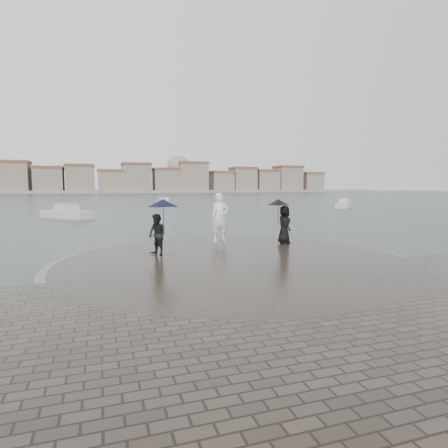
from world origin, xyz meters
name	(u,v)px	position (x,y,z in m)	size (l,w,h in m)	color
ground	(282,297)	(0.00, 0.00, 0.00)	(400.00, 400.00, 0.00)	#2B3835
kerb_ring	(236,265)	(0.00, 3.50, 0.16)	(12.50, 12.50, 0.32)	gray
quay_tip	(236,264)	(0.00, 3.50, 0.18)	(11.90, 11.90, 0.36)	#2D261E
statue	(220,217)	(0.74, 7.62, 1.46)	(0.80, 0.53, 2.21)	white
visitor_left	(159,223)	(-2.37, 5.16, 1.54)	(1.26, 1.15, 2.04)	black
visitor_right	(283,219)	(3.15, 6.15, 1.45)	(1.23, 1.06, 1.95)	black
far_skyline	(95,180)	(-6.29, 160.71, 5.61)	(260.00, 20.00, 37.00)	gray
boats	(206,207)	(7.74, 35.08, 0.38)	(38.72, 21.17, 1.50)	beige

